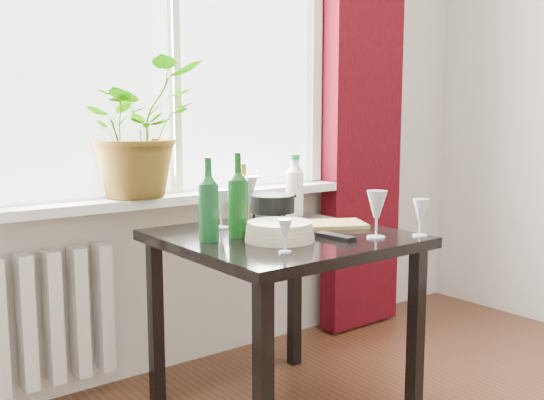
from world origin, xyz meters
TOP-DOWN VIEW (x-y plane):
  - window at (0.00, 2.22)m, footprint 1.72×0.08m
  - windowsill at (0.00, 2.15)m, footprint 1.72×0.20m
  - curtain at (1.12, 2.12)m, footprint 0.50×0.12m
  - radiator at (-0.75, 2.18)m, footprint 0.80×0.10m
  - table at (0.10, 1.55)m, footprint 0.85×0.85m
  - potted_plant at (-0.21, 2.16)m, footprint 0.62×0.57m
  - wine_bottle_left at (-0.20, 1.60)m, footprint 0.09×0.09m
  - wine_bottle_right at (-0.07, 1.61)m, footprint 0.09×0.09m
  - bottle_amber at (0.14, 1.87)m, footprint 0.06×0.06m
  - cleaning_bottle at (0.42, 1.86)m, footprint 0.10×0.10m
  - wineglass_front_right at (0.32, 1.27)m, footprint 0.08×0.08m
  - wineglass_far_right at (0.48, 1.19)m, footprint 0.08×0.08m
  - wineglass_back_center at (0.14, 1.83)m, footprint 0.11×0.11m
  - wineglass_back_left at (-0.03, 1.79)m, footprint 0.07×0.07m
  - wineglass_front_left at (-0.10, 1.28)m, footprint 0.06×0.06m
  - plate_stack at (0.01, 1.45)m, footprint 0.25×0.25m
  - fondue_pot at (0.13, 1.65)m, footprint 0.26×0.25m
  - tv_remote at (0.19, 1.35)m, footprint 0.06×0.17m
  - cutting_board at (0.35, 1.56)m, footprint 0.35×0.30m

SIDE VIEW (x-z plane):
  - radiator at x=-0.75m, z-range 0.10..0.66m
  - table at x=0.10m, z-range 0.28..1.02m
  - cutting_board at x=0.35m, z-range 0.74..0.76m
  - tv_remote at x=0.19m, z-range 0.74..0.76m
  - plate_stack at x=0.01m, z-range 0.74..0.81m
  - wineglass_front_left at x=-0.10m, z-range 0.74..0.85m
  - fondue_pot at x=0.13m, z-range 0.74..0.88m
  - wineglass_far_right at x=0.48m, z-range 0.74..0.89m
  - wineglass_back_left at x=-0.03m, z-range 0.74..0.90m
  - windowsill at x=0.00m, z-range 0.80..0.84m
  - wineglass_front_right at x=0.32m, z-range 0.74..0.92m
  - wineglass_back_center at x=0.14m, z-range 0.74..0.95m
  - bottle_amber at x=0.14m, z-range 0.74..0.99m
  - cleaning_bottle at x=0.42m, z-range 0.74..1.02m
  - wine_bottle_left at x=-0.20m, z-range 0.74..1.05m
  - wine_bottle_right at x=-0.07m, z-range 0.74..1.06m
  - potted_plant at x=-0.21m, z-range 0.84..1.43m
  - curtain at x=1.12m, z-range 0.01..2.58m
  - window at x=0.00m, z-range 0.79..2.41m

